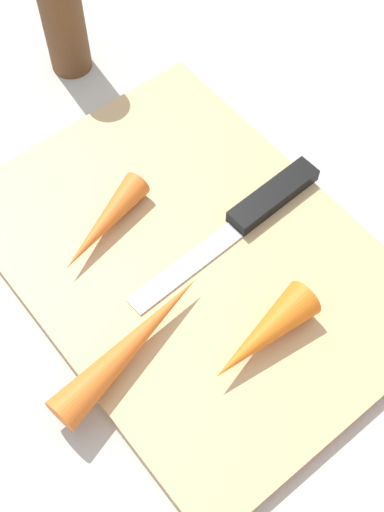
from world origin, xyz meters
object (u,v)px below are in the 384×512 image
(cutting_board, at_px, (192,260))
(knife, at_px, (263,206))
(carrot_medium, at_px, (103,224))
(pepper_grinder, at_px, (61,9))
(carrot_longest, at_px, (131,344))
(carrot_shortest, at_px, (262,336))

(cutting_board, distance_m, knife, 0.08)
(carrot_medium, bearing_deg, knife, 132.23)
(knife, relative_size, pepper_grinder, 1.46)
(cutting_board, relative_size, carrot_medium, 3.62)
(cutting_board, xyz_separation_m, carrot_longest, (-0.04, 0.09, 0.02))
(knife, relative_size, carrot_medium, 2.02)
(knife, relative_size, carrot_shortest, 2.11)
(carrot_longest, relative_size, pepper_grinder, 1.06)
(carrot_shortest, height_order, pepper_grinder, pepper_grinder)
(carrot_longest, xyz_separation_m, pepper_grinder, (0.29, -0.14, 0.04))
(cutting_board, height_order, pepper_grinder, pepper_grinder)
(knife, height_order, carrot_longest, carrot_longest)
(cutting_board, bearing_deg, carrot_medium, 33.61)
(knife, distance_m, carrot_medium, 0.14)
(carrot_longest, distance_m, pepper_grinder, 0.32)
(carrot_longest, xyz_separation_m, carrot_medium, (0.10, -0.05, -0.00))
(carrot_longest, relative_size, carrot_medium, 1.47)
(carrot_shortest, bearing_deg, knife, -136.48)
(cutting_board, relative_size, knife, 1.79)
(cutting_board, distance_m, carrot_medium, 0.08)
(carrot_longest, bearing_deg, carrot_shortest, -45.25)
(carrot_shortest, distance_m, carrot_medium, 0.16)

